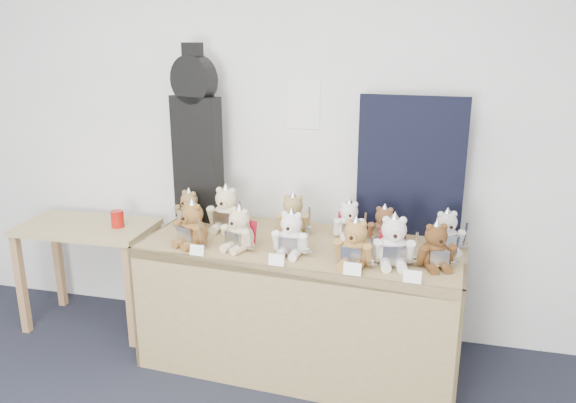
% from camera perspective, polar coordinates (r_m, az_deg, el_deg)
% --- Properties ---
extents(room_shell, '(6.00, 6.00, 6.00)m').
position_cam_1_polar(room_shell, '(3.59, 1.58, 9.76)').
color(room_shell, silver).
rests_on(room_shell, floor).
extents(display_table, '(1.91, 0.90, 0.78)m').
position_cam_1_polar(display_table, '(3.30, 1.02, -7.37)').
color(display_table, olive).
rests_on(display_table, floor).
extents(side_table, '(0.89, 0.51, 0.74)m').
position_cam_1_polar(side_table, '(4.03, -19.64, -3.90)').
color(side_table, tan).
rests_on(side_table, floor).
extents(guitar_case, '(0.36, 0.20, 1.13)m').
position_cam_1_polar(guitar_case, '(3.65, -9.29, 6.54)').
color(guitar_case, black).
rests_on(guitar_case, display_table).
extents(navy_board, '(0.63, 0.06, 0.84)m').
position_cam_1_polar(navy_board, '(3.42, 12.31, 3.45)').
color(navy_board, black).
rests_on(navy_board, display_table).
extents(red_cup, '(0.08, 0.08, 0.11)m').
position_cam_1_polar(red_cup, '(3.85, -16.94, -1.71)').
color(red_cup, '#AD130B').
rests_on(red_cup, side_table).
extents(teddy_front_far_left, '(0.23, 0.23, 0.30)m').
position_cam_1_polar(teddy_front_far_left, '(3.28, -9.73, -2.47)').
color(teddy_front_far_left, brown).
rests_on(teddy_front_far_left, display_table).
extents(teddy_front_left, '(0.23, 0.22, 0.28)m').
position_cam_1_polar(teddy_front_left, '(3.19, -4.98, -2.94)').
color(teddy_front_left, beige).
rests_on(teddy_front_left, display_table).
extents(teddy_front_centre, '(0.23, 0.19, 0.28)m').
position_cam_1_polar(teddy_front_centre, '(3.10, 0.32, -3.44)').
color(teddy_front_centre, white).
rests_on(teddy_front_centre, display_table).
extents(teddy_front_right, '(0.24, 0.21, 0.29)m').
position_cam_1_polar(teddy_front_right, '(2.97, 6.80, -4.41)').
color(teddy_front_right, olive).
rests_on(teddy_front_right, display_table).
extents(teddy_front_far_right, '(0.26, 0.22, 0.31)m').
position_cam_1_polar(teddy_front_far_right, '(3.01, 10.67, -4.19)').
color(teddy_front_far_right, silver).
rests_on(teddy_front_far_right, display_table).
extents(teddy_front_end, '(0.23, 0.21, 0.28)m').
position_cam_1_polar(teddy_front_end, '(3.03, 14.79, -4.56)').
color(teddy_front_end, brown).
rests_on(teddy_front_end, display_table).
extents(teddy_back_left, '(0.25, 0.21, 0.31)m').
position_cam_1_polar(teddy_back_left, '(3.51, -6.32, -0.93)').
color(teddy_back_left, beige).
rests_on(teddy_back_left, display_table).
extents(teddy_back_centre_left, '(0.24, 0.20, 0.28)m').
position_cam_1_polar(teddy_back_centre_left, '(3.42, 0.51, -1.50)').
color(teddy_back_centre_left, '#A08650').
rests_on(teddy_back_centre_left, display_table).
extents(teddy_back_centre_right, '(0.21, 0.19, 0.26)m').
position_cam_1_polar(teddy_back_centre_right, '(3.38, 6.21, -2.01)').
color(teddy_back_centre_right, silver).
rests_on(teddy_back_centre_right, display_table).
extents(teddy_back_right, '(0.20, 0.17, 0.25)m').
position_cam_1_polar(teddy_back_right, '(3.33, 9.71, -2.51)').
color(teddy_back_right, brown).
rests_on(teddy_back_right, display_table).
extents(teddy_back_end, '(0.23, 0.21, 0.27)m').
position_cam_1_polar(teddy_back_end, '(3.26, 15.79, -3.13)').
color(teddy_back_end, silver).
rests_on(teddy_back_end, display_table).
extents(teddy_back_far_left, '(0.21, 0.20, 0.26)m').
position_cam_1_polar(teddy_back_far_left, '(3.65, -10.02, -0.79)').
color(teddy_back_far_left, olive).
rests_on(teddy_back_far_left, display_table).
extents(entry_card_a, '(0.08, 0.02, 0.06)m').
position_cam_1_polar(entry_card_a, '(3.15, -9.25, -4.91)').
color(entry_card_a, white).
rests_on(entry_card_a, display_table).
extents(entry_card_b, '(0.09, 0.02, 0.06)m').
position_cam_1_polar(entry_card_b, '(2.98, -1.19, -5.96)').
color(entry_card_b, white).
rests_on(entry_card_b, display_table).
extents(entry_card_c, '(0.09, 0.03, 0.07)m').
position_cam_1_polar(entry_card_c, '(2.88, 6.55, -6.83)').
color(entry_card_c, white).
rests_on(entry_card_c, display_table).
extents(entry_card_d, '(0.09, 0.03, 0.06)m').
position_cam_1_polar(entry_card_d, '(2.84, 12.52, -7.47)').
color(entry_card_d, white).
rests_on(entry_card_d, display_table).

